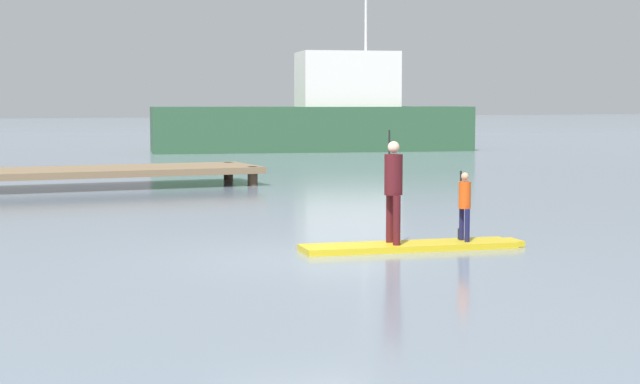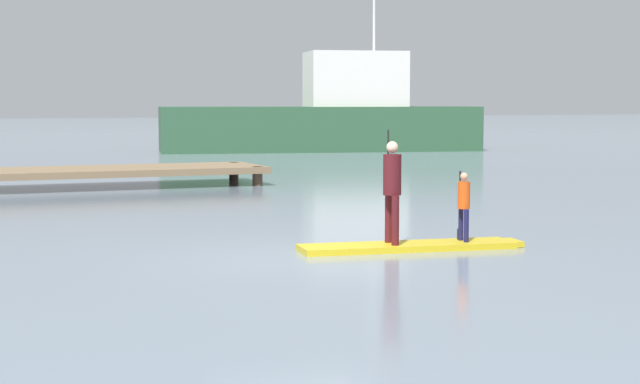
{
  "view_description": "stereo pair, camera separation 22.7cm",
  "coord_description": "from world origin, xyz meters",
  "px_view_note": "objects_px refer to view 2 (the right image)",
  "views": [
    {
      "loc": [
        -5.82,
        -14.36,
        2.4
      ],
      "look_at": [
        1.32,
        2.38,
        0.78
      ],
      "focal_mm": 58.52,
      "sensor_mm": 36.0,
      "label": 1
    },
    {
      "loc": [
        -5.61,
        -14.45,
        2.4
      ],
      "look_at": [
        1.32,
        2.38,
        0.78
      ],
      "focal_mm": 58.52,
      "sensor_mm": 36.0,
      "label": 2
    }
  ],
  "objects_px": {
    "paddleboard_near": "(412,246)",
    "paddler_adult": "(392,185)",
    "paddler_child_solo": "(464,203)",
    "fishing_boat_white_large": "(328,117)"
  },
  "relations": [
    {
      "from": "paddleboard_near",
      "to": "paddler_adult",
      "type": "relative_size",
      "value": 2.06
    },
    {
      "from": "paddler_child_solo",
      "to": "paddler_adult",
      "type": "bearing_deg",
      "value": 172.34
    },
    {
      "from": "paddleboard_near",
      "to": "paddler_child_solo",
      "type": "height_order",
      "value": "paddler_child_solo"
    },
    {
      "from": "paddler_adult",
      "to": "fishing_boat_white_large",
      "type": "height_order",
      "value": "fishing_boat_white_large"
    },
    {
      "from": "paddler_adult",
      "to": "fishing_boat_white_large",
      "type": "relative_size",
      "value": 0.12
    },
    {
      "from": "paddleboard_near",
      "to": "paddler_adult",
      "type": "height_order",
      "value": "paddler_adult"
    },
    {
      "from": "paddleboard_near",
      "to": "paddler_adult",
      "type": "xyz_separation_m",
      "value": [
        -0.33,
        0.05,
        0.99
      ]
    },
    {
      "from": "paddleboard_near",
      "to": "paddler_child_solo",
      "type": "bearing_deg",
      "value": -7.15
    },
    {
      "from": "paddler_adult",
      "to": "fishing_boat_white_large",
      "type": "distance_m",
      "value": 32.01
    },
    {
      "from": "paddler_adult",
      "to": "paddler_child_solo",
      "type": "bearing_deg",
      "value": -7.66
    }
  ]
}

